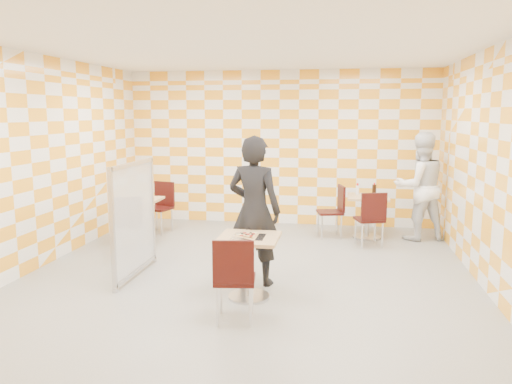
# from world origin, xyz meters

# --- Properties ---
(room_shell) EXTENTS (7.00, 7.00, 7.00)m
(room_shell) POSITION_xyz_m (0.00, 0.54, 1.50)
(room_shell) COLOR gray
(room_shell) RESTS_ON ground
(main_table) EXTENTS (0.70, 0.70, 0.75)m
(main_table) POSITION_xyz_m (0.15, -0.62, 0.51)
(main_table) COLOR tan
(main_table) RESTS_ON ground
(second_table) EXTENTS (0.70, 0.70, 0.75)m
(second_table) POSITION_xyz_m (1.68, 2.57, 0.51)
(second_table) COLOR tan
(second_table) RESTS_ON ground
(empty_table) EXTENTS (0.70, 0.70, 0.75)m
(empty_table) POSITION_xyz_m (-2.16, 1.61, 0.51)
(empty_table) COLOR tan
(empty_table) RESTS_ON ground
(chair_main_front) EXTENTS (0.47, 0.48, 0.92)m
(chair_main_front) POSITION_xyz_m (0.14, -1.38, 0.54)
(chair_main_front) COLOR black
(chair_main_front) RESTS_ON ground
(chair_second_front) EXTENTS (0.53, 0.53, 0.92)m
(chair_second_front) POSITION_xyz_m (1.71, 1.92, 0.54)
(chair_second_front) COLOR black
(chair_second_front) RESTS_ON ground
(chair_second_side) EXTENTS (0.52, 0.51, 0.92)m
(chair_second_side) POSITION_xyz_m (1.12, 2.53, 0.54)
(chair_second_side) COLOR black
(chair_second_side) RESTS_ON ground
(chair_empty_near) EXTENTS (0.55, 0.56, 0.92)m
(chair_empty_near) POSITION_xyz_m (-2.01, 0.91, 0.54)
(chair_empty_near) COLOR black
(chair_empty_near) RESTS_ON ground
(chair_empty_far) EXTENTS (0.51, 0.52, 0.92)m
(chair_empty_far) POSITION_xyz_m (-2.05, 2.42, 0.54)
(chair_empty_far) COLOR black
(chair_empty_far) RESTS_ON ground
(partition) EXTENTS (0.08, 1.38, 1.55)m
(partition) POSITION_xyz_m (-1.50, -0.08, 0.79)
(partition) COLOR white
(partition) RESTS_ON ground
(man_dark) EXTENTS (0.78, 0.60, 1.91)m
(man_dark) POSITION_xyz_m (0.13, -0.09, 0.95)
(man_dark) COLOR black
(man_dark) RESTS_ON ground
(man_white) EXTENTS (1.07, 0.94, 1.86)m
(man_white) POSITION_xyz_m (2.55, 2.64, 0.93)
(man_white) COLOR white
(man_white) RESTS_ON ground
(pizza_on_foil) EXTENTS (0.40, 0.40, 0.04)m
(pizza_on_foil) POSITION_xyz_m (0.15, -0.63, 0.77)
(pizza_on_foil) COLOR silver
(pizza_on_foil) RESTS_ON main_table
(sport_bottle) EXTENTS (0.06, 0.06, 0.20)m
(sport_bottle) POSITION_xyz_m (1.50, 2.72, 0.84)
(sport_bottle) COLOR white
(sport_bottle) RESTS_ON second_table
(soda_bottle) EXTENTS (0.07, 0.07, 0.23)m
(soda_bottle) POSITION_xyz_m (1.78, 2.60, 0.85)
(soda_bottle) COLOR black
(soda_bottle) RESTS_ON second_table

